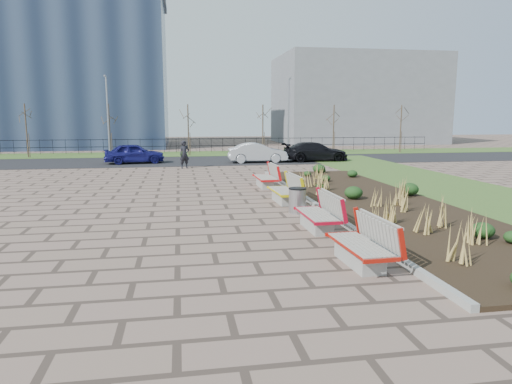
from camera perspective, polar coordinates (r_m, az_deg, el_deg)
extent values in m
plane|color=brown|center=(10.76, -5.29, -7.58)|extent=(120.00, 120.00, 0.00)
cube|color=black|center=(17.06, 14.79, -1.28)|extent=(4.50, 18.00, 0.10)
cube|color=gray|center=(16.24, 7.27, -1.49)|extent=(0.16, 18.00, 0.15)
cube|color=#33511E|center=(19.50, 27.62, -0.83)|extent=(5.00, 38.00, 0.04)
cube|color=#33511E|center=(38.39, -8.43, 4.74)|extent=(80.00, 5.00, 0.04)
cube|color=black|center=(32.42, -8.21, 3.86)|extent=(80.00, 7.00, 0.02)
cylinder|color=#B2B2B7|center=(14.93, 5.18, -1.11)|extent=(0.55, 0.55, 0.82)
imported|color=black|center=(27.92, -8.93, 4.65)|extent=(0.71, 0.58, 1.68)
imported|color=navy|center=(31.44, -14.97, 4.69)|extent=(4.07, 2.09, 1.33)
imported|color=#A8AAB0|center=(30.99, 0.19, 4.94)|extent=(4.01, 1.45, 1.31)
imported|color=black|center=(32.13, 7.43, 5.02)|extent=(4.54, 1.85, 1.32)
cube|color=slate|center=(56.25, 12.35, 11.19)|extent=(18.00, 12.00, 10.00)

